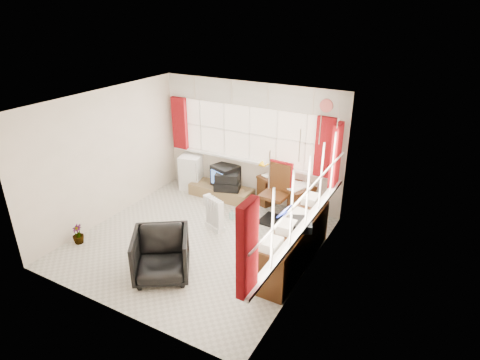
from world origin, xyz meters
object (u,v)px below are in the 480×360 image
Objects in this scene: task_chair at (278,190)px; radiator at (215,217)px; office_chair at (161,255)px; mini_fridge at (192,172)px; crt_tv at (225,176)px; desk_lamp at (277,166)px; desk at (285,194)px; credenza at (293,243)px; tv_bench at (221,192)px.

radiator is at bearing -133.76° from task_chair.
office_chair is 1.60m from radiator.
mini_fridge reaches higher than radiator.
radiator is 1.42m from crt_tv.
desk_lamp is at bearing -5.79° from crt_tv.
desk is at bearing -0.71° from crt_tv.
desk_lamp is 0.24× the size of credenza.
desk is at bearing 117.18° from credenza.
desk_lamp is at bearing -2.94° from mini_fridge.
task_chair is 1.30m from radiator.
task_chair reaches higher than radiator.
credenza is 2.75m from crt_tv.
desk_lamp is 0.61× the size of mini_fridge.
crt_tv is at bearing 1.15° from mini_fridge.
crt_tv is at bearing 112.64° from radiator.
office_chair is (-0.81, -2.88, 0.01)m from desk.
task_chair is 1.46m from crt_tv.
mini_fridge is at bearing -178.85° from crt_tv.
radiator is (-0.86, -1.28, -0.12)m from desk.
crt_tv is at bearing 143.99° from credenza.
radiator is (-0.86, -0.90, -0.37)m from task_chair.
mini_fridge is (-1.47, 2.88, 0.01)m from office_chair.
desk_lamp is 1.57m from tv_bench.
mini_fridge is at bearing 177.06° from desk_lamp.
desk is 1.55m from radiator.
tv_bench is 0.87m from mini_fridge.
desk_lamp is 1.36m from crt_tv.
desk_lamp is at bearing -1.31° from tv_bench.
mini_fridge is (-0.83, 0.08, 0.26)m from tv_bench.
tv_bench is at bearing -118.56° from crt_tv.
mini_fridge is (-0.88, -0.02, -0.09)m from crt_tv.
tv_bench is (-2.28, 1.52, -0.27)m from credenza.
mini_fridge reaches higher than tv_bench.
radiator is at bearing -42.03° from mini_fridge.
office_chair is 0.42× the size of credenza.
tv_bench is at bearing 116.34° from radiator.
crt_tv is 0.80× the size of mini_fridge.
crt_tv is (-0.59, 2.89, 0.10)m from office_chair.
task_chair is at bearing 124.06° from credenza.
office_chair is (-0.81, -2.50, -0.24)m from task_chair.
mini_fridge is at bearing 137.97° from radiator.
task_chair is 1.88× the size of radiator.
task_chair is at bearing -11.70° from tv_bench.
credenza is at bearing 3.78° from office_chair.
desk is at bearing 39.99° from office_chair.
tv_bench is 0.37m from crt_tv.
task_chair is at bearing -90.36° from desk.
desk_lamp is at bearing 118.29° from task_chair.
desk_lamp is at bearing -143.46° from desk.
mini_fridge reaches higher than crt_tv.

